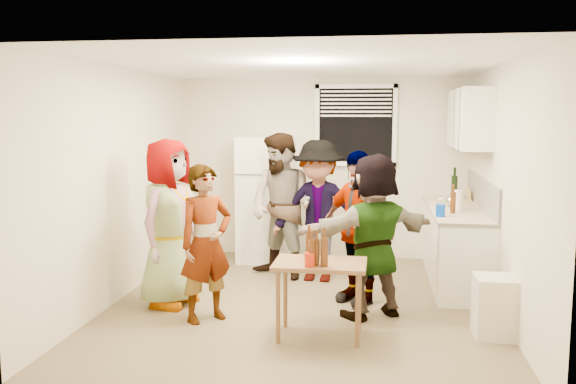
% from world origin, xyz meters
% --- Properties ---
extents(room, '(4.00, 4.50, 2.50)m').
position_xyz_m(room, '(0.00, 0.00, 0.00)').
color(room, beige).
rests_on(room, ground).
extents(window, '(1.12, 0.10, 1.06)m').
position_xyz_m(window, '(0.45, 2.21, 1.85)').
color(window, white).
rests_on(window, room).
extents(refrigerator, '(0.70, 0.70, 1.70)m').
position_xyz_m(refrigerator, '(-0.75, 1.88, 0.85)').
color(refrigerator, white).
rests_on(refrigerator, ground).
extents(counter_lower, '(0.60, 2.20, 0.86)m').
position_xyz_m(counter_lower, '(1.70, 1.15, 0.43)').
color(counter_lower, white).
rests_on(counter_lower, ground).
extents(countertop, '(0.64, 2.22, 0.04)m').
position_xyz_m(countertop, '(1.70, 1.15, 0.88)').
color(countertop, beige).
rests_on(countertop, counter_lower).
extents(backsplash, '(0.03, 2.20, 0.36)m').
position_xyz_m(backsplash, '(1.99, 1.15, 1.08)').
color(backsplash, '#B5B0A7').
rests_on(backsplash, countertop).
extents(upper_cabinets, '(0.34, 1.60, 0.70)m').
position_xyz_m(upper_cabinets, '(1.83, 1.35, 1.95)').
color(upper_cabinets, white).
rests_on(upper_cabinets, room).
extents(kettle, '(0.25, 0.23, 0.18)m').
position_xyz_m(kettle, '(1.65, 1.24, 0.90)').
color(kettle, silver).
rests_on(kettle, countertop).
extents(paper_towel, '(0.11, 0.11, 0.23)m').
position_xyz_m(paper_towel, '(1.68, 0.93, 0.90)').
color(paper_towel, white).
rests_on(paper_towel, countertop).
extents(wine_bottle, '(0.08, 0.08, 0.31)m').
position_xyz_m(wine_bottle, '(1.75, 1.86, 0.90)').
color(wine_bottle, black).
rests_on(wine_bottle, countertop).
extents(beer_bottle_counter, '(0.06, 0.06, 0.24)m').
position_xyz_m(beer_bottle_counter, '(1.60, 0.70, 0.90)').
color(beer_bottle_counter, '#47230C').
rests_on(beer_bottle_counter, countertop).
extents(blue_cup, '(0.10, 0.10, 0.13)m').
position_xyz_m(blue_cup, '(1.44, 0.45, 0.90)').
color(blue_cup, '#0339BA').
rests_on(blue_cup, countertop).
extents(picture_frame, '(0.02, 0.20, 0.16)m').
position_xyz_m(picture_frame, '(1.92, 1.77, 0.98)').
color(picture_frame, gold).
rests_on(picture_frame, countertop).
extents(trash_bin, '(0.38, 0.38, 0.56)m').
position_xyz_m(trash_bin, '(1.84, -0.69, 0.25)').
color(trash_bin, beige).
rests_on(trash_bin, ground).
extents(serving_table, '(0.82, 0.55, 0.69)m').
position_xyz_m(serving_table, '(0.26, -0.93, 0.00)').
color(serving_table, brown).
rests_on(serving_table, ground).
extents(beer_bottle_table, '(0.07, 0.07, 0.25)m').
position_xyz_m(beer_bottle_table, '(0.31, -1.08, 0.69)').
color(beer_bottle_table, '#47230C').
rests_on(beer_bottle_table, serving_table).
extents(red_cup, '(0.09, 0.09, 0.12)m').
position_xyz_m(red_cup, '(0.19, -1.11, 0.69)').
color(red_cup, '#B01F06').
rests_on(red_cup, serving_table).
extents(guest_grey, '(1.92, 1.28, 0.56)m').
position_xyz_m(guest_grey, '(-1.39, -0.22, 0.00)').
color(guest_grey, gray).
rests_on(guest_grey, ground).
extents(guest_stripe, '(1.48, 1.48, 0.37)m').
position_xyz_m(guest_stripe, '(-0.87, -0.64, 0.00)').
color(guest_stripe, '#141933').
rests_on(guest_stripe, ground).
extents(guest_back_left, '(1.66, 1.97, 0.67)m').
position_xyz_m(guest_back_left, '(-0.39, 1.02, 0.00)').
color(guest_back_left, brown).
rests_on(guest_back_left, ground).
extents(guest_back_right, '(1.29, 1.82, 0.63)m').
position_xyz_m(guest_back_right, '(0.06, 0.95, 0.00)').
color(guest_back_right, '#3D3D42').
rests_on(guest_back_right, ground).
extents(guest_black, '(1.79, 1.86, 0.40)m').
position_xyz_m(guest_black, '(0.56, 0.16, 0.00)').
color(guest_black, black).
rests_on(guest_black, ground).
extents(guest_orange, '(2.15, 2.19, 0.48)m').
position_xyz_m(guest_orange, '(0.73, -0.28, 0.00)').
color(guest_orange, '#BE583A').
rests_on(guest_orange, ground).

